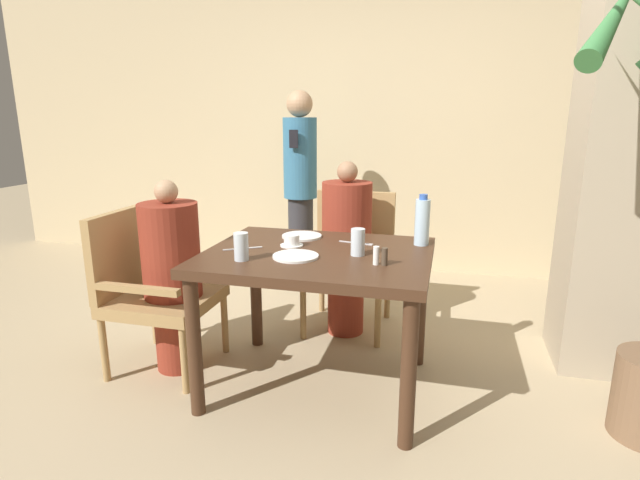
{
  "coord_description": "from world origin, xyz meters",
  "views": [
    {
      "loc": [
        0.63,
        -2.35,
        1.43
      ],
      "look_at": [
        0.0,
        0.05,
        0.8
      ],
      "focal_mm": 28.0,
      "sensor_mm": 36.0,
      "label": 1
    }
  ],
  "objects_px": {
    "plate_main_left": "(302,236)",
    "glass_tall_near": "(241,247)",
    "diner_in_far_chair": "(346,247)",
    "plate_main_right": "(296,256)",
    "teacup_with_saucer": "(292,241)",
    "glass_tall_mid": "(358,242)",
    "chair_far_side": "(351,256)",
    "chair_left_side": "(150,285)",
    "diner_in_left_chair": "(172,275)",
    "water_bottle": "(422,222)",
    "standing_host": "(300,184)"
  },
  "relations": [
    {
      "from": "chair_left_side",
      "to": "water_bottle",
      "type": "distance_m",
      "value": 1.56
    },
    {
      "from": "diner_in_left_chair",
      "to": "glass_tall_mid",
      "type": "bearing_deg",
      "value": -0.63
    },
    {
      "from": "diner_in_left_chair",
      "to": "plate_main_left",
      "type": "bearing_deg",
      "value": 22.21
    },
    {
      "from": "diner_in_far_chair",
      "to": "plate_main_right",
      "type": "bearing_deg",
      "value": -95.2
    },
    {
      "from": "water_bottle",
      "to": "standing_host",
      "type": "bearing_deg",
      "value": 129.26
    },
    {
      "from": "diner_in_far_chair",
      "to": "plate_main_left",
      "type": "distance_m",
      "value": 0.51
    },
    {
      "from": "teacup_with_saucer",
      "to": "glass_tall_near",
      "type": "relative_size",
      "value": 0.91
    },
    {
      "from": "diner_in_far_chair",
      "to": "glass_tall_near",
      "type": "bearing_deg",
      "value": -108.03
    },
    {
      "from": "water_bottle",
      "to": "chair_left_side",
      "type": "bearing_deg",
      "value": -169.56
    },
    {
      "from": "diner_in_left_chair",
      "to": "glass_tall_mid",
      "type": "height_order",
      "value": "diner_in_left_chair"
    },
    {
      "from": "chair_far_side",
      "to": "water_bottle",
      "type": "xyz_separation_m",
      "value": [
        0.5,
        -0.6,
        0.39
      ]
    },
    {
      "from": "diner_in_left_chair",
      "to": "chair_far_side",
      "type": "distance_m",
      "value": 1.21
    },
    {
      "from": "standing_host",
      "to": "teacup_with_saucer",
      "type": "relative_size",
      "value": 13.32
    },
    {
      "from": "glass_tall_near",
      "to": "chair_far_side",
      "type": "bearing_deg",
      "value": 74.22
    },
    {
      "from": "teacup_with_saucer",
      "to": "glass_tall_mid",
      "type": "xyz_separation_m",
      "value": [
        0.37,
        -0.08,
        0.04
      ]
    },
    {
      "from": "plate_main_right",
      "to": "teacup_with_saucer",
      "type": "relative_size",
      "value": 1.86
    },
    {
      "from": "standing_host",
      "to": "plate_main_left",
      "type": "relative_size",
      "value": 7.18
    },
    {
      "from": "plate_main_left",
      "to": "glass_tall_mid",
      "type": "xyz_separation_m",
      "value": [
        0.37,
        -0.29,
        0.06
      ]
    },
    {
      "from": "chair_far_side",
      "to": "plate_main_left",
      "type": "relative_size",
      "value": 4.05
    },
    {
      "from": "plate_main_left",
      "to": "water_bottle",
      "type": "height_order",
      "value": "water_bottle"
    },
    {
      "from": "chair_far_side",
      "to": "glass_tall_near",
      "type": "xyz_separation_m",
      "value": [
        -0.31,
        -1.11,
        0.33
      ]
    },
    {
      "from": "chair_far_side",
      "to": "diner_in_far_chair",
      "type": "xyz_separation_m",
      "value": [
        -0.0,
        -0.15,
        0.1
      ]
    },
    {
      "from": "chair_left_side",
      "to": "glass_tall_mid",
      "type": "xyz_separation_m",
      "value": [
        1.19,
        -0.01,
        0.33
      ]
    },
    {
      "from": "chair_left_side",
      "to": "diner_in_left_chair",
      "type": "height_order",
      "value": "diner_in_left_chair"
    },
    {
      "from": "chair_far_side",
      "to": "water_bottle",
      "type": "height_order",
      "value": "water_bottle"
    },
    {
      "from": "glass_tall_near",
      "to": "glass_tall_mid",
      "type": "relative_size",
      "value": 1.0
    },
    {
      "from": "chair_far_side",
      "to": "glass_tall_mid",
      "type": "distance_m",
      "value": 0.97
    },
    {
      "from": "chair_left_side",
      "to": "plate_main_right",
      "type": "xyz_separation_m",
      "value": [
        0.91,
        -0.13,
        0.27
      ]
    },
    {
      "from": "chair_left_side",
      "to": "diner_in_far_chair",
      "type": "relative_size",
      "value": 0.79
    },
    {
      "from": "diner_in_far_chair",
      "to": "glass_tall_mid",
      "type": "xyz_separation_m",
      "value": [
        0.21,
        -0.74,
        0.23
      ]
    },
    {
      "from": "chair_left_side",
      "to": "teacup_with_saucer",
      "type": "height_order",
      "value": "chair_left_side"
    },
    {
      "from": "standing_host",
      "to": "glass_tall_mid",
      "type": "bearing_deg",
      "value": -64.0
    },
    {
      "from": "plate_main_left",
      "to": "glass_tall_mid",
      "type": "distance_m",
      "value": 0.47
    },
    {
      "from": "diner_in_far_chair",
      "to": "teacup_with_saucer",
      "type": "distance_m",
      "value": 0.7
    },
    {
      "from": "plate_main_left",
      "to": "glass_tall_near",
      "type": "distance_m",
      "value": 0.53
    },
    {
      "from": "diner_in_left_chair",
      "to": "glass_tall_near",
      "type": "relative_size",
      "value": 8.17
    },
    {
      "from": "plate_main_left",
      "to": "teacup_with_saucer",
      "type": "bearing_deg",
      "value": -88.63
    },
    {
      "from": "chair_left_side",
      "to": "glass_tall_mid",
      "type": "height_order",
      "value": "chair_left_side"
    },
    {
      "from": "chair_left_side",
      "to": "diner_in_left_chair",
      "type": "xyz_separation_m",
      "value": [
        0.15,
        0.0,
        0.07
      ]
    },
    {
      "from": "chair_left_side",
      "to": "water_bottle",
      "type": "height_order",
      "value": "water_bottle"
    },
    {
      "from": "chair_left_side",
      "to": "standing_host",
      "type": "bearing_deg",
      "value": 75.2
    },
    {
      "from": "chair_far_side",
      "to": "diner_in_far_chair",
      "type": "bearing_deg",
      "value": -90.0
    },
    {
      "from": "chair_left_side",
      "to": "chair_far_side",
      "type": "xyz_separation_m",
      "value": [
        0.98,
        0.87,
        0.0
      ]
    },
    {
      "from": "chair_far_side",
      "to": "water_bottle",
      "type": "bearing_deg",
      "value": -50.31
    },
    {
      "from": "chair_far_side",
      "to": "diner_in_far_chair",
      "type": "height_order",
      "value": "diner_in_far_chair"
    },
    {
      "from": "diner_in_left_chair",
      "to": "teacup_with_saucer",
      "type": "bearing_deg",
      "value": 6.13
    },
    {
      "from": "plate_main_left",
      "to": "glass_tall_near",
      "type": "relative_size",
      "value": 1.68
    },
    {
      "from": "plate_main_left",
      "to": "teacup_with_saucer",
      "type": "xyz_separation_m",
      "value": [
        0.0,
        -0.2,
        0.02
      ]
    },
    {
      "from": "plate_main_left",
      "to": "glass_tall_near",
      "type": "bearing_deg",
      "value": -106.07
    },
    {
      "from": "glass_tall_near",
      "to": "glass_tall_mid",
      "type": "distance_m",
      "value": 0.57
    }
  ]
}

